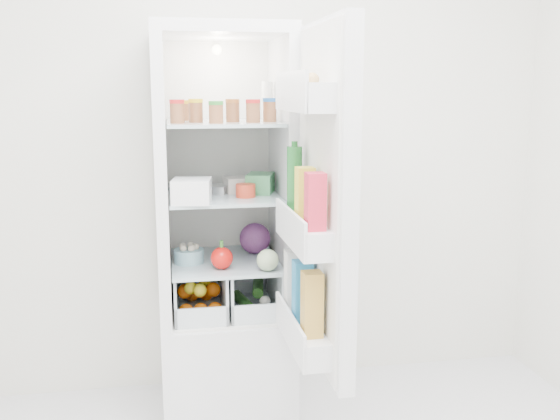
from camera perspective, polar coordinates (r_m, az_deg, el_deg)
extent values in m
cube|color=white|center=(3.16, -2.12, 6.85)|extent=(3.00, 0.02, 2.60)
cube|color=silver|center=(3.11, -4.95, -13.30)|extent=(0.60, 0.60, 0.50)
cube|color=silver|center=(2.85, -5.48, 15.93)|extent=(0.60, 0.60, 0.05)
cube|color=silver|center=(3.14, -5.69, 3.56)|extent=(0.60, 0.05, 1.25)
cube|color=silver|center=(2.85, -10.75, 2.69)|extent=(0.05, 0.60, 1.25)
cube|color=silver|center=(2.90, 0.18, 3.01)|extent=(0.05, 0.60, 1.25)
cube|color=white|center=(3.11, -5.64, 3.49)|extent=(0.50, 0.01, 1.25)
sphere|color=white|center=(3.05, -5.80, 14.37)|extent=(0.05, 0.05, 0.05)
cube|color=#AABEC7|center=(2.92, -5.07, -4.70)|extent=(0.49, 0.53, 0.01)
cube|color=#AABEC7|center=(2.85, -5.17, 1.30)|extent=(0.49, 0.53, 0.02)
cube|color=#AABEC7|center=(2.82, -5.29, 7.94)|extent=(0.49, 0.53, 0.02)
cylinder|color=#B21919|center=(2.67, -9.39, 8.74)|extent=(0.06, 0.06, 0.08)
cylinder|color=gold|center=(2.72, -7.70, 8.83)|extent=(0.06, 0.06, 0.08)
cylinder|color=#267226|center=(2.65, -5.87, 8.81)|extent=(0.06, 0.06, 0.08)
cylinder|color=brown|center=(2.75, -4.35, 8.92)|extent=(0.06, 0.06, 0.08)
cylinder|color=#B21919|center=(2.69, -2.48, 8.90)|extent=(0.06, 0.06, 0.08)
cylinder|color=#194C8C|center=(2.75, -0.95, 8.95)|extent=(0.06, 0.06, 0.08)
cylinder|color=#BF8C19|center=(2.90, -8.66, 8.94)|extent=(0.06, 0.06, 0.08)
cylinder|color=white|center=(2.91, -1.18, 9.95)|extent=(0.06, 0.06, 0.17)
cube|color=white|center=(2.64, -8.07, 1.74)|extent=(0.18, 0.18, 0.10)
cube|color=beige|center=(2.90, -3.86, 2.32)|extent=(0.14, 0.14, 0.07)
cylinder|color=red|center=(2.76, -3.17, 1.79)|extent=(0.10, 0.10, 0.06)
cube|color=#BBBBC0|center=(2.87, -6.47, 1.89)|extent=(0.18, 0.15, 0.04)
cube|color=#408D54|center=(2.87, -1.82, 2.46)|extent=(0.15, 0.18, 0.09)
sphere|color=#5A1E51|center=(3.00, -2.31, -2.60)|extent=(0.15, 0.15, 0.15)
sphere|color=red|center=(2.76, -5.35, -4.40)|extent=(0.10, 0.10, 0.10)
cylinder|color=#8DC4D2|center=(2.88, -8.32, -4.18)|extent=(0.17, 0.17, 0.06)
sphere|color=#A2B98A|center=(2.72, -1.14, -4.61)|extent=(0.10, 0.10, 0.10)
sphere|color=orange|center=(2.85, -8.58, -9.17)|extent=(0.07, 0.07, 0.07)
sphere|color=orange|center=(2.86, -7.26, -9.12)|extent=(0.07, 0.07, 0.07)
sphere|color=orange|center=(2.86, -5.94, -9.06)|extent=(0.07, 0.07, 0.07)
sphere|color=orange|center=(2.95, -8.68, -7.37)|extent=(0.07, 0.07, 0.07)
sphere|color=orange|center=(2.95, -7.41, -7.32)|extent=(0.07, 0.07, 0.07)
sphere|color=orange|center=(2.96, -6.14, -7.27)|extent=(0.07, 0.07, 0.07)
sphere|color=orange|center=(3.08, -8.06, -7.62)|extent=(0.07, 0.07, 0.07)
sphere|color=orange|center=(3.08, -6.75, -7.56)|extent=(0.07, 0.07, 0.07)
sphere|color=yellow|center=(2.88, -8.17, -7.06)|extent=(0.06, 0.06, 0.06)
sphere|color=yellow|center=(2.99, -6.90, -6.36)|extent=(0.06, 0.06, 0.06)
sphere|color=yellow|center=(2.85, -7.32, -7.28)|extent=(0.06, 0.06, 0.06)
cylinder|color=#26521B|center=(2.99, -3.41, -8.33)|extent=(0.09, 0.21, 0.05)
cylinder|color=#26521B|center=(3.03, -2.02, -7.05)|extent=(0.08, 0.21, 0.05)
sphere|color=white|center=(2.88, -2.32, -9.07)|extent=(0.05, 0.05, 0.05)
sphere|color=white|center=(2.90, -1.39, -8.32)|extent=(0.05, 0.05, 0.05)
cube|color=silver|center=(2.34, 4.29, 1.02)|extent=(0.07, 0.60, 1.30)
cube|color=white|center=(2.33, 3.46, 0.99)|extent=(0.02, 0.56, 1.26)
cube|color=white|center=(2.28, 2.33, 10.27)|extent=(0.12, 0.50, 0.10)
cube|color=white|center=(2.34, 2.24, -2.07)|extent=(0.12, 0.50, 0.10)
cube|color=white|center=(2.46, 2.17, -11.17)|extent=(0.12, 0.50, 0.10)
sphere|color=#A7814B|center=(2.16, 2.96, 11.82)|extent=(0.05, 0.05, 0.05)
sphere|color=#A7814B|center=(2.24, 2.45, 11.79)|extent=(0.05, 0.05, 0.05)
sphere|color=#A7814B|center=(2.32, 1.97, 11.77)|extent=(0.05, 0.05, 0.05)
sphere|color=#A7814B|center=(2.39, 1.53, 11.75)|extent=(0.05, 0.05, 0.05)
sphere|color=#A7814B|center=(2.47, 1.11, 11.73)|extent=(0.05, 0.05, 0.05)
cylinder|color=#1B5E24|center=(2.45, 1.33, 2.81)|extent=(0.06, 0.06, 0.26)
cube|color=yellow|center=(2.28, 2.31, 1.43)|extent=(0.07, 0.07, 0.20)
cube|color=#E42842|center=(2.14, 3.24, 0.77)|extent=(0.07, 0.07, 0.20)
cube|color=white|center=(2.54, 1.29, -6.38)|extent=(0.07, 0.07, 0.24)
cube|color=#278AC7|center=(2.40, 2.07, -7.43)|extent=(0.07, 0.07, 0.24)
cube|color=gold|center=(2.26, 2.95, -8.60)|extent=(0.07, 0.07, 0.24)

